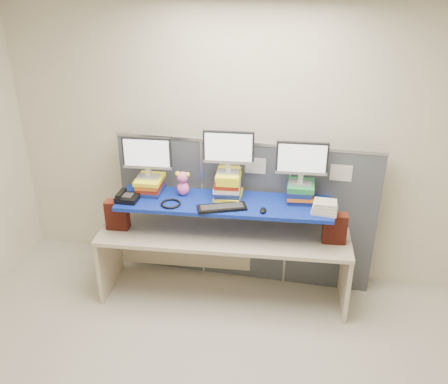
% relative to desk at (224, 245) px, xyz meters
% --- Properties ---
extents(room, '(5.00, 4.00, 2.80)m').
position_rel_desk_xyz_m(room, '(0.14, -1.43, 0.82)').
color(room, beige).
rests_on(room, ground).
extents(cubicle_partition, '(2.60, 0.06, 1.53)m').
position_rel_desk_xyz_m(cubicle_partition, '(0.14, 0.35, 0.19)').
color(cubicle_partition, '#3F434B').
rests_on(cubicle_partition, ground).
extents(desk, '(2.44, 0.90, 0.73)m').
position_rel_desk_xyz_m(desk, '(0.00, 0.00, 0.00)').
color(desk, beige).
rests_on(desk, ground).
extents(brick_pier_left, '(0.22, 0.13, 0.29)m').
position_rel_desk_xyz_m(brick_pier_left, '(-1.02, -0.14, 0.29)').
color(brick_pier_left, maroon).
rests_on(brick_pier_left, desk).
extents(brick_pier_right, '(0.22, 0.13, 0.29)m').
position_rel_desk_xyz_m(brick_pier_right, '(1.02, 0.04, 0.29)').
color(brick_pier_right, maroon).
rests_on(brick_pier_right, desk).
extents(blue_board, '(2.02, 0.67, 0.04)m').
position_rel_desk_xyz_m(blue_board, '(-0.00, 0.00, 0.45)').
color(blue_board, '#0B0F8A').
rests_on(blue_board, brick_pier_left).
extents(book_stack_left, '(0.26, 0.31, 0.15)m').
position_rel_desk_xyz_m(book_stack_left, '(-0.74, 0.06, 0.55)').
color(book_stack_left, navy).
rests_on(book_stack_left, blue_board).
extents(book_stack_center, '(0.28, 0.33, 0.24)m').
position_rel_desk_xyz_m(book_stack_center, '(0.01, 0.12, 0.59)').
color(book_stack_center, yellow).
rests_on(book_stack_center, blue_board).
extents(book_stack_right, '(0.27, 0.31, 0.17)m').
position_rel_desk_xyz_m(book_stack_right, '(0.68, 0.18, 0.56)').
color(book_stack_right, navy).
rests_on(book_stack_right, blue_board).
extents(monitor_left, '(0.47, 0.15, 0.40)m').
position_rel_desk_xyz_m(monitor_left, '(-0.74, 0.05, 0.85)').
color(monitor_left, '#A9A9AE').
rests_on(monitor_left, book_stack_left).
extents(monitor_center, '(0.47, 0.15, 0.40)m').
position_rel_desk_xyz_m(monitor_center, '(0.02, 0.12, 0.95)').
color(monitor_center, '#A9A9AE').
rests_on(monitor_center, book_stack_center).
extents(monitor_right, '(0.47, 0.15, 0.40)m').
position_rel_desk_xyz_m(monitor_right, '(0.68, 0.18, 0.87)').
color(monitor_right, '#A9A9AE').
rests_on(monitor_right, book_stack_right).
extents(keyboard, '(0.46, 0.30, 0.03)m').
position_rel_desk_xyz_m(keyboard, '(0.01, -0.14, 0.49)').
color(keyboard, black).
rests_on(keyboard, blue_board).
extents(mouse, '(0.08, 0.11, 0.03)m').
position_rel_desk_xyz_m(mouse, '(0.38, -0.12, 0.49)').
color(mouse, black).
rests_on(mouse, blue_board).
extents(desk_phone, '(0.20, 0.18, 0.09)m').
position_rel_desk_xyz_m(desk_phone, '(-0.89, -0.16, 0.50)').
color(desk_phone, black).
rests_on(desk_phone, blue_board).
extents(headset, '(0.22, 0.22, 0.02)m').
position_rel_desk_xyz_m(headset, '(-0.47, -0.16, 0.48)').
color(headset, black).
rests_on(headset, blue_board).
extents(plush_toy, '(0.14, 0.11, 0.24)m').
position_rel_desk_xyz_m(plush_toy, '(-0.41, 0.06, 0.60)').
color(plush_toy, pink).
rests_on(plush_toy, blue_board).
extents(binder_stack, '(0.24, 0.19, 0.11)m').
position_rel_desk_xyz_m(binder_stack, '(0.92, -0.01, 0.52)').
color(binder_stack, beige).
rests_on(binder_stack, blue_board).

